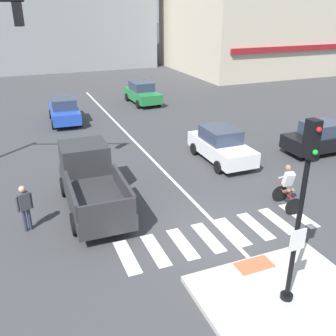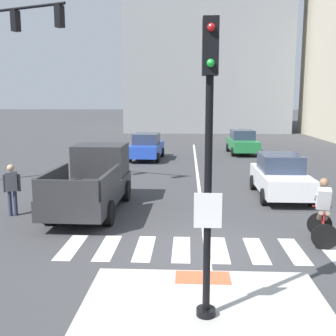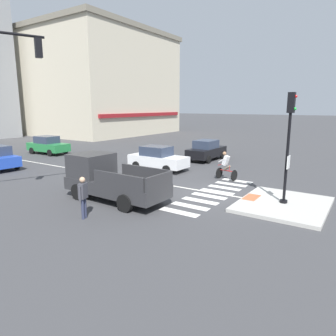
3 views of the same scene
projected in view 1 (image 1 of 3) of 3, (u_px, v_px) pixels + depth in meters
The scene contains 20 objects.
ground_plane at pixel (221, 235), 12.61m from camera, with size 300.00×300.00×0.00m, color #3D3D3F.
traffic_island at pixel (286, 300), 9.74m from camera, with size 4.34×3.58×0.15m, color #B2AFA8.
tactile_pad_front at pixel (254, 265), 10.93m from camera, with size 1.10×0.60×0.01m, color #DB5B38.
signal_pole at pixel (302, 200), 8.57m from camera, with size 0.44×0.38×4.74m.
crosswalk_stripe_a at pixel (127, 257), 11.52m from camera, with size 0.44×1.80×0.01m, color silver.
crosswalk_stripe_b at pixel (155, 250), 11.84m from camera, with size 0.44×1.80×0.01m, color silver.
crosswalk_stripe_c at pixel (183, 243), 12.17m from camera, with size 0.44×1.80×0.01m, color silver.
crosswalk_stripe_d at pixel (208, 237), 12.49m from camera, with size 0.44×1.80×0.01m, color silver.
crosswalk_stripe_e at pixel (232, 231), 12.81m from camera, with size 0.44×1.80×0.01m, color silver.
crosswalk_stripe_f at pixel (256, 226), 13.13m from camera, with size 0.44×1.80×0.01m, color silver.
crosswalk_stripe_g at pixel (278, 221), 13.45m from camera, with size 0.44×1.80×0.01m, color silver.
crosswalk_stripe_h at pixel (299, 216), 13.78m from camera, with size 0.44×1.80×0.01m, color silver.
lane_centre_line at pixel (135, 142), 21.16m from camera, with size 0.14×28.00×0.01m, color silver.
car_blue_westbound_distant at pixel (64, 110), 24.32m from camera, with size 2.01×4.18×1.64m.
car_black_cross_right at pixel (323, 138), 19.33m from camera, with size 4.12×1.88×1.64m.
car_green_eastbound_distant at pixel (142, 93), 29.10m from camera, with size 1.96×4.16×1.64m.
car_white_eastbound_mid at pixel (221, 145), 18.32m from camera, with size 1.87×4.11×1.64m.
pickup_truck_charcoal_westbound_near at pixel (91, 181), 14.22m from camera, with size 2.14×5.14×2.08m.
cyclist at pixel (288, 186), 14.03m from camera, with size 0.85×1.19×1.68m.
pedestrian_at_curb_left at pixel (25, 205), 12.51m from camera, with size 0.53×0.32×1.67m.
Camera 1 is at (-5.68, -9.21, 7.08)m, focal length 40.42 mm.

